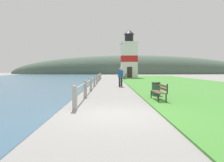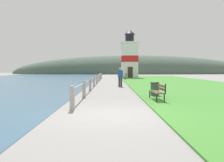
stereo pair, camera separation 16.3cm
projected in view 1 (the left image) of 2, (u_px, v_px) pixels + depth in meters
name	position (u px, v px, depth m)	size (l,w,h in m)	color
ground_plane	(114.00, 115.00, 7.83)	(160.00, 160.00, 0.00)	gray
grass_verge	(178.00, 83.00, 24.63)	(12.00, 50.18, 0.06)	#428433
seawall_railing	(96.00, 79.00, 22.47)	(0.18, 27.61, 0.98)	#A8A399
park_bench_near	(160.00, 91.00, 11.19)	(0.52, 1.64, 0.94)	brown
park_bench_midway	(125.00, 76.00, 34.10)	(0.55, 1.83, 0.94)	brown
lighthouse	(129.00, 57.00, 40.23)	(3.34, 3.34, 8.79)	white
person_strolling	(121.00, 76.00, 20.16)	(0.48, 0.35, 1.77)	#28282D
trash_bin	(156.00, 89.00, 13.09)	(0.54, 0.54, 0.84)	#2D5138
distant_hillside	(134.00, 74.00, 71.28)	(80.00, 16.00, 12.00)	#475B4C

